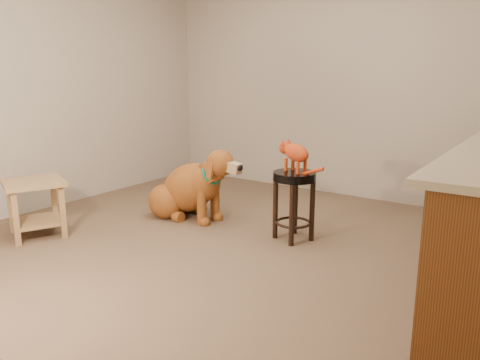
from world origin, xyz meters
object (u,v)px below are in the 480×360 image
Objects in this scene: wood_stool at (469,213)px; side_table at (35,200)px; padded_stool at (294,192)px; tabby_kitten at (294,153)px; golden_retriever at (190,189)px.

wood_stool is 3.51m from side_table.
side_table is at bearing -147.72° from padded_stool.
wood_stool is at bearing 15.90° from padded_stool.
padded_stool is 2.21m from side_table.
wood_stool reaches higher than padded_stool.
wood_stool is at bearing 37.56° from tabby_kitten.
golden_retriever is at bearing -156.03° from tabby_kitten.
wood_stool is 1.39m from tabby_kitten.
tabby_kitten is (1.86, 1.19, 0.42)m from side_table.
padded_stool is at bearing 3.90° from golden_retriever.
wood_stool is 2.43m from golden_retriever.
wood_stool is 0.59× the size of golden_retriever.
padded_stool is 0.94× the size of side_table.
tabby_kitten is (1.11, 0.04, 0.46)m from golden_retriever.
golden_retriever reaches higher than wood_stool.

